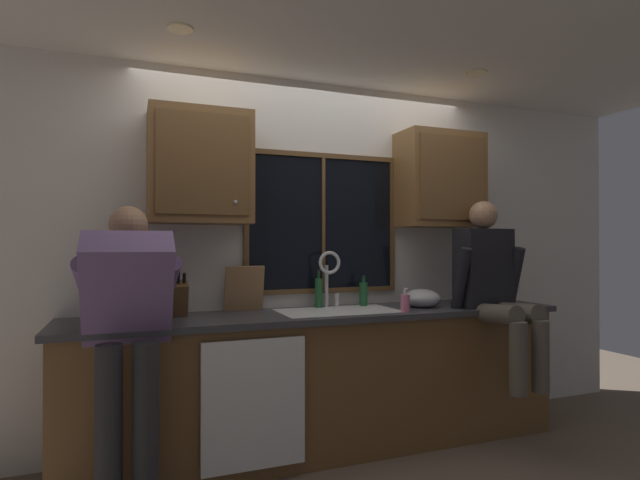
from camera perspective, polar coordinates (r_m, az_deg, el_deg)
name	(u,v)px	position (r m, az deg, el deg)	size (l,w,h in m)	color
back_wall	(309,257)	(3.66, -1.22, -1.97)	(5.68, 0.12, 2.55)	silver
ceiling_downlight_left	(180,29)	(3.04, -15.75, 22.29)	(0.14, 0.14, 0.01)	#FFEAB2
ceiling_downlight_right	(477,73)	(3.75, 17.55, 17.79)	(0.14, 0.14, 0.01)	#FFEAB2
window_glass	(323,223)	(3.63, 0.32, 1.96)	(1.10, 0.02, 0.95)	black
window_frame_top	(323,156)	(3.67, 0.38, 9.67)	(1.17, 0.02, 0.04)	brown
window_frame_bottom	(323,291)	(3.63, 0.38, -5.82)	(1.17, 0.02, 0.04)	brown
window_frame_left	(246,222)	(3.45, -8.44, 2.09)	(0.04, 0.02, 0.95)	brown
window_frame_right	(392,224)	(3.86, 8.26, 1.82)	(0.04, 0.02, 0.95)	brown
window_mullion_center	(323,223)	(3.62, 0.39, 1.97)	(0.02, 0.02, 0.95)	brown
lower_cabinet_run	(327,383)	(3.46, 0.80, -16.08)	(3.28, 0.58, 0.88)	brown
countertop	(328,315)	(3.35, 0.93, -8.56)	(3.34, 0.62, 0.04)	#38383D
dishwasher_front	(254,404)	(3.00, -7.55, -18.19)	(0.60, 0.02, 0.74)	white
upper_cabinet_left	(200,167)	(3.28, -13.58, 8.12)	(0.64, 0.36, 0.72)	brown
upper_cabinet_right	(440,180)	(3.93, 13.60, 6.68)	(0.64, 0.36, 0.72)	brown
sink	(338,325)	(3.40, 2.13, -9.76)	(0.80, 0.46, 0.21)	silver
faucet	(329,272)	(3.53, 1.09, -3.68)	(0.18, 0.09, 0.40)	silver
person_standing	(128,321)	(2.79, -21.19, -8.71)	(0.53, 0.68, 1.58)	#262628
person_sitting_on_counter	(493,282)	(3.69, 19.24, -4.60)	(0.54, 0.60, 1.26)	#595147
knife_block	(177,299)	(3.23, -16.05, -6.54)	(0.12, 0.18, 0.32)	brown
cutting_board	(244,289)	(3.39, -8.68, -5.53)	(0.26, 0.02, 0.31)	#997047
mixing_bowl	(422,298)	(3.66, 11.59, -6.58)	(0.27, 0.27, 0.14)	#B7B7BC
soap_dispenser	(405,303)	(3.37, 9.75, -7.10)	(0.06, 0.07, 0.16)	pink
bottle_green_glass	(319,292)	(3.53, -0.15, -5.97)	(0.05, 0.05, 0.27)	#1E592D
bottle_tall_clear	(363,293)	(3.65, 5.01, -6.10)	(0.06, 0.06, 0.22)	#1E592D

